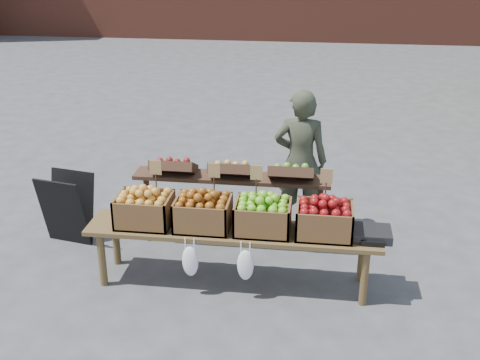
% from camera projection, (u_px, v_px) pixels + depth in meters
% --- Properties ---
extents(ground, '(80.00, 80.00, 0.00)m').
position_uv_depth(ground, '(277.00, 260.00, 6.11)').
color(ground, '#464749').
extents(vendor, '(0.59, 0.40, 1.59)m').
position_uv_depth(vendor, '(300.00, 161.00, 6.49)').
color(vendor, '#333929').
rests_on(vendor, ground).
extents(chalkboard_sign, '(0.56, 0.37, 0.77)m').
position_uv_depth(chalkboard_sign, '(67.00, 209.00, 6.33)').
color(chalkboard_sign, black).
rests_on(chalkboard_sign, ground).
extents(back_table, '(2.10, 0.44, 1.04)m').
position_uv_depth(back_table, '(232.00, 201.00, 6.19)').
color(back_table, '#3D261A').
rests_on(back_table, ground).
extents(display_bench, '(2.70, 0.56, 0.57)m').
position_uv_depth(display_bench, '(233.00, 256.00, 5.61)').
color(display_bench, brown).
rests_on(display_bench, ground).
extents(crate_golden_apples, '(0.50, 0.40, 0.28)m').
position_uv_depth(crate_golden_apples, '(144.00, 210.00, 5.55)').
color(crate_golden_apples, '#AD9E2D').
rests_on(crate_golden_apples, display_bench).
extents(crate_russet_pears, '(0.50, 0.40, 0.28)m').
position_uv_depth(crate_russet_pears, '(203.00, 213.00, 5.48)').
color(crate_russet_pears, '#895913').
rests_on(crate_russet_pears, display_bench).
extents(crate_red_apples, '(0.50, 0.40, 0.28)m').
position_uv_depth(crate_red_apples, '(263.00, 217.00, 5.41)').
color(crate_red_apples, '#5F9E20').
rests_on(crate_red_apples, display_bench).
extents(crate_green_apples, '(0.50, 0.40, 0.28)m').
position_uv_depth(crate_green_apples, '(324.00, 221.00, 5.35)').
color(crate_green_apples, maroon).
rests_on(crate_green_apples, display_bench).
extents(weighing_scale, '(0.34, 0.30, 0.08)m').
position_uv_depth(weighing_scale, '(372.00, 234.00, 5.33)').
color(weighing_scale, black).
rests_on(weighing_scale, display_bench).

